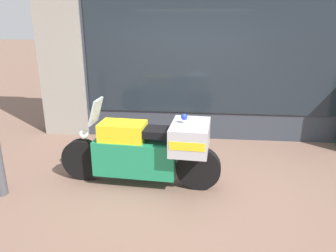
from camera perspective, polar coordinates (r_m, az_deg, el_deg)
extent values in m
plane|color=#7A5B4C|center=(5.07, 2.41, -9.22)|extent=(60.00, 60.00, 0.00)
cube|color=#333842|center=(6.49, 3.78, 15.85)|extent=(5.97, 0.40, 4.12)
cube|color=gray|center=(7.07, -17.89, 15.26)|extent=(0.92, 0.55, 4.12)
cube|color=#1E262D|center=(6.27, 7.75, 16.09)|extent=(4.82, 0.02, 3.12)
cube|color=slate|center=(6.82, 6.70, 0.61)|extent=(4.60, 0.30, 0.55)
cube|color=silver|center=(6.74, 6.96, 7.90)|extent=(4.60, 0.02, 1.20)
cube|color=beige|center=(6.52, 7.19, 12.79)|extent=(4.60, 0.30, 0.02)
cube|color=maroon|center=(6.71, -8.12, 13.25)|extent=(0.18, 0.04, 0.06)
cube|color=navy|center=(6.56, -0.57, 13.31)|extent=(0.18, 0.04, 0.06)
cube|color=black|center=(6.52, 7.20, 13.14)|extent=(0.18, 0.04, 0.06)
cube|color=#C68E19|center=(6.60, 14.91, 12.74)|extent=(0.18, 0.04, 0.06)
cube|color=#195623|center=(6.78, 22.29, 12.15)|extent=(0.18, 0.04, 0.06)
cube|color=yellow|center=(6.76, -5.38, 4.12)|extent=(0.19, 0.03, 0.27)
cube|color=white|center=(6.64, 6.84, 3.80)|extent=(0.19, 0.02, 0.27)
cube|color=#2866B7|center=(6.82, 18.94, 3.32)|extent=(0.19, 0.02, 0.27)
cylinder|color=black|center=(5.11, -14.58, -5.66)|extent=(0.64, 0.18, 0.63)
cylinder|color=black|center=(4.70, 5.31, -7.32)|extent=(0.64, 0.18, 0.63)
cube|color=#1E8456|center=(4.80, -5.60, -5.30)|extent=(1.21, 0.53, 0.51)
cube|color=yellow|center=(4.71, -7.88, -1.05)|extent=(0.67, 0.45, 0.28)
cube|color=black|center=(4.59, -2.53, -1.01)|extent=(0.71, 0.39, 0.10)
cube|color=#B7B7BC|center=(4.52, 3.87, -1.86)|extent=(0.57, 0.78, 0.38)
cube|color=yellow|center=(4.52, 3.87, -1.86)|extent=(0.52, 0.78, 0.11)
cube|color=#B2BCC6|center=(4.75, -12.48, 2.51)|extent=(0.16, 0.33, 0.37)
sphere|color=white|center=(4.95, -14.49, -1.46)|extent=(0.14, 0.14, 0.14)
sphere|color=blue|center=(4.44, 2.84, 1.59)|extent=(0.09, 0.09, 0.09)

